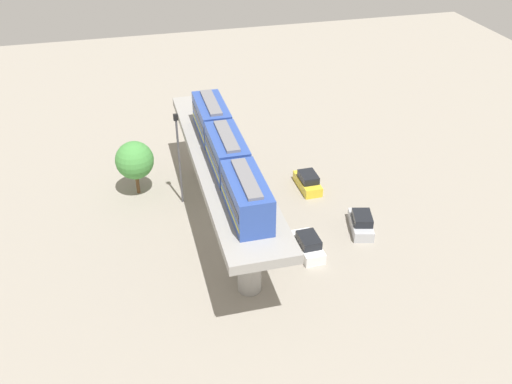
{
  "coord_description": "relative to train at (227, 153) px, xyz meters",
  "views": [
    {
      "loc": [
        8.03,
        42.6,
        31.31
      ],
      "look_at": [
        -2.5,
        1.78,
        4.16
      ],
      "focal_mm": 39.69,
      "sensor_mm": 36.0,
      "label": 1
    }
  ],
  "objects": [
    {
      "name": "signal_post",
      "position": [
        3.4,
        -6.37,
        -3.18
      ],
      "size": [
        0.44,
        0.28,
        9.53
      ],
      "color": "#4C4C51",
      "rests_on": "ground"
    },
    {
      "name": "train",
      "position": [
        0.0,
        0.0,
        0.0
      ],
      "size": [
        2.64,
        20.5,
        3.24
      ],
      "color": "#2D4CA5",
      "rests_on": "viaduct"
    },
    {
      "name": "parked_car_white",
      "position": [
        -6.08,
        4.28,
        -7.72
      ],
      "size": [
        1.92,
        4.25,
        1.76
      ],
      "rotation": [
        0.0,
        0.0,
        0.03
      ],
      "color": "white",
      "rests_on": "ground"
    },
    {
      "name": "tree_near_viaduct",
      "position": [
        7.51,
        -9.16,
        -4.69
      ],
      "size": [
        3.8,
        3.8,
        5.69
      ],
      "color": "brown",
      "rests_on": "ground"
    },
    {
      "name": "viaduct",
      "position": [
        0.0,
        -1.78,
        -3.17
      ],
      "size": [
        5.2,
        28.85,
        6.93
      ],
      "color": "#999691",
      "rests_on": "ground"
    },
    {
      "name": "parked_car_silver",
      "position": [
        -11.89,
        2.4,
        -7.72
      ],
      "size": [
        2.77,
        4.51,
        1.76
      ],
      "rotation": [
        0.0,
        0.0,
        -0.25
      ],
      "color": "#B2B5BA",
      "rests_on": "ground"
    },
    {
      "name": "parked_car_yellow",
      "position": [
        -9.46,
        -5.68,
        -7.72
      ],
      "size": [
        1.85,
        4.22,
        1.76
      ],
      "rotation": [
        0.0,
        0.0,
        0.01
      ],
      "color": "yellow",
      "rests_on": "ground"
    },
    {
      "name": "ground_plane",
      "position": [
        0.0,
        -1.78,
        -8.47
      ],
      "size": [
        120.0,
        120.0,
        0.0
      ],
      "primitive_type": "plane",
      "color": "gray"
    }
  ]
}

